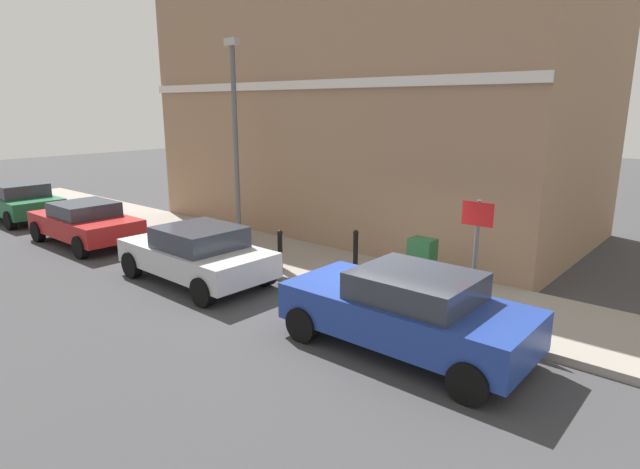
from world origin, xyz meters
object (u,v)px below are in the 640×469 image
at_px(bollard_near_cabinet, 356,249).
at_px(lamppost, 235,135).
at_px(car_green, 19,200).
at_px(car_red, 85,222).
at_px(bollard_far_kerb, 280,249).
at_px(utility_cabinet, 421,266).
at_px(street_sign, 476,243).
at_px(car_blue, 407,310).
at_px(car_silver, 197,253).

height_order(bollard_near_cabinet, lamppost, lamppost).
xyz_separation_m(car_green, lamppost, (2.55, -9.22, 2.58)).
xyz_separation_m(car_red, bollard_far_kerb, (1.55, -6.72, 0.02)).
distance_m(utility_cabinet, bollard_near_cabinet, 1.88).
bearing_deg(street_sign, utility_cabinet, 60.81).
bearing_deg(car_red, car_blue, -179.07).
xyz_separation_m(bollard_far_kerb, lamppost, (1.12, 2.79, 2.60)).
bearing_deg(car_green, street_sign, -173.17).
height_order(utility_cabinet, street_sign, street_sign).
relative_size(car_blue, car_green, 1.04).
relative_size(car_red, utility_cabinet, 3.43).
bearing_deg(car_silver, bollard_far_kerb, -127.84).
bearing_deg(bollard_near_cabinet, street_sign, -105.93).
relative_size(car_silver, bollard_near_cabinet, 3.87).
xyz_separation_m(car_red, car_green, (0.11, 5.28, 0.04)).
xyz_separation_m(car_silver, utility_cabinet, (2.62, -4.52, -0.03)).
height_order(car_green, utility_cabinet, car_green).
xyz_separation_m(utility_cabinet, bollard_near_cabinet, (0.10, 1.87, 0.02)).
bearing_deg(street_sign, car_silver, 105.86).
xyz_separation_m(car_silver, car_red, (-0.02, 5.48, -0.03)).
relative_size(car_green, lamppost, 0.71).
bearing_deg(street_sign, car_green, 95.57).
bearing_deg(utility_cabinet, car_blue, -155.16).
distance_m(car_green, lamppost, 9.91).
xyz_separation_m(utility_cabinet, bollard_far_kerb, (-1.10, 3.27, 0.02)).
distance_m(car_blue, bollard_near_cabinet, 4.04).
distance_m(utility_cabinet, lamppost, 6.60).
distance_m(bollard_far_kerb, street_sign, 4.96).
relative_size(car_blue, car_red, 1.08).
bearing_deg(car_blue, car_red, 0.32).
distance_m(bollard_near_cabinet, bollard_far_kerb, 1.84).
distance_m(bollard_near_cabinet, lamppost, 4.93).
height_order(car_blue, street_sign, street_sign).
bearing_deg(car_green, car_silver, -179.22).
relative_size(bollard_near_cabinet, bollard_far_kerb, 1.00).
xyz_separation_m(car_blue, car_green, (0.01, 16.46, -0.02)).
distance_m(car_red, car_green, 5.29).
bearing_deg(bollard_far_kerb, bollard_near_cabinet, -49.40).
relative_size(utility_cabinet, bollard_near_cabinet, 1.11).
bearing_deg(bollard_near_cabinet, bollard_far_kerb, 130.60).
bearing_deg(lamppost, bollard_far_kerb, -111.79).
bearing_deg(bollard_far_kerb, utility_cabinet, -71.47).
height_order(street_sign, lamppost, lamppost).
relative_size(car_red, lamppost, 0.69).
distance_m(car_blue, car_red, 11.17).
relative_size(utility_cabinet, street_sign, 0.50).
bearing_deg(car_silver, car_blue, -177.85).
bearing_deg(utility_cabinet, car_red, 104.83).
bearing_deg(bollard_near_cabinet, car_silver, 135.87).
height_order(bollard_near_cabinet, bollard_far_kerb, same).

